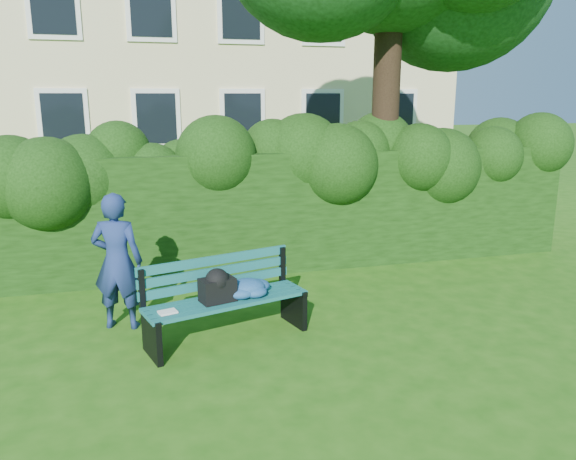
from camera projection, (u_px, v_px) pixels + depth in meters
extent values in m
plane|color=#235810|center=(301.00, 317.00, 6.79)|extent=(80.00, 80.00, 0.00)
cube|color=white|center=(63.00, 119.00, 14.78)|extent=(1.30, 0.08, 1.60)
cube|color=black|center=(63.00, 119.00, 14.74)|extent=(1.05, 0.04, 1.35)
cube|color=white|center=(157.00, 118.00, 15.39)|extent=(1.30, 0.08, 1.60)
cube|color=black|center=(157.00, 119.00, 15.35)|extent=(1.05, 0.04, 1.35)
cube|color=white|center=(243.00, 118.00, 16.00)|extent=(1.30, 0.08, 1.60)
cube|color=black|center=(243.00, 118.00, 15.96)|extent=(1.05, 0.04, 1.35)
cube|color=white|center=(322.00, 117.00, 16.61)|extent=(1.30, 0.08, 1.60)
cube|color=black|center=(323.00, 117.00, 16.57)|extent=(1.05, 0.04, 1.35)
cube|color=white|center=(397.00, 116.00, 17.22)|extent=(1.30, 0.08, 1.60)
cube|color=black|center=(397.00, 116.00, 17.18)|extent=(1.05, 0.04, 1.35)
cube|color=white|center=(53.00, 6.00, 14.12)|extent=(1.30, 0.08, 1.60)
cube|color=black|center=(53.00, 6.00, 14.08)|extent=(1.05, 0.04, 1.35)
cube|color=white|center=(151.00, 10.00, 14.73)|extent=(1.30, 0.08, 1.60)
cube|color=black|center=(151.00, 10.00, 14.69)|extent=(1.05, 0.04, 1.35)
cube|color=white|center=(241.00, 13.00, 15.34)|extent=(1.30, 0.08, 1.60)
cube|color=black|center=(241.00, 13.00, 15.30)|extent=(1.05, 0.04, 1.35)
cube|color=white|center=(324.00, 17.00, 15.95)|extent=(1.30, 0.08, 1.60)
cube|color=black|center=(324.00, 16.00, 15.91)|extent=(1.05, 0.04, 1.35)
cube|color=white|center=(401.00, 19.00, 16.56)|extent=(1.30, 0.08, 1.60)
cube|color=black|center=(401.00, 19.00, 16.53)|extent=(1.05, 0.04, 1.35)
cube|color=black|center=(261.00, 210.00, 8.65)|extent=(10.00, 1.00, 1.80)
cylinder|color=black|center=(386.00, 102.00, 8.87)|extent=(0.43, 0.43, 5.03)
cube|color=#0F4C4D|center=(234.00, 306.00, 5.92)|extent=(1.75, 0.58, 0.04)
cube|color=#0F4C4D|center=(229.00, 303.00, 6.02)|extent=(1.75, 0.58, 0.04)
cube|color=#0F4C4D|center=(225.00, 299.00, 6.12)|extent=(1.75, 0.58, 0.04)
cube|color=#0F4C4D|center=(220.00, 296.00, 6.22)|extent=(1.75, 0.58, 0.04)
cube|color=#0F4C4D|center=(217.00, 283.00, 6.26)|extent=(1.74, 0.52, 0.10)
cube|color=#0F4C4D|center=(216.00, 272.00, 6.24)|extent=(1.74, 0.52, 0.10)
cube|color=#0F4C4D|center=(215.00, 260.00, 6.22)|extent=(1.74, 0.52, 0.10)
cube|color=black|center=(152.00, 337.00, 5.71)|extent=(0.19, 0.50, 0.44)
cube|color=black|center=(142.00, 290.00, 5.82)|extent=(0.07, 0.07, 0.45)
cube|color=black|center=(152.00, 319.00, 5.61)|extent=(0.17, 0.42, 0.05)
cube|color=black|center=(294.00, 306.00, 6.55)|extent=(0.19, 0.50, 0.44)
cube|color=black|center=(282.00, 265.00, 6.67)|extent=(0.07, 0.07, 0.45)
cube|color=black|center=(296.00, 290.00, 6.46)|extent=(0.17, 0.42, 0.05)
cube|color=white|center=(168.00, 312.00, 5.68)|extent=(0.21, 0.17, 0.02)
cube|color=black|center=(217.00, 290.00, 5.99)|extent=(0.41, 0.32, 0.25)
imported|color=navy|center=(117.00, 261.00, 6.34)|extent=(0.66, 0.53, 1.58)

